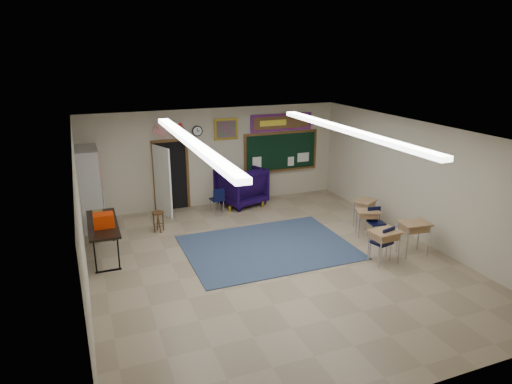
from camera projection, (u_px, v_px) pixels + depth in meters
name	position (u px, v px, depth m)	size (l,w,h in m)	color
floor	(274.00, 262.00, 10.48)	(9.00, 9.00, 0.00)	gray
back_wall	(216.00, 157.00, 14.02)	(8.00, 0.04, 3.00)	#B0A48F
front_wall	(411.00, 302.00, 6.04)	(8.00, 0.04, 3.00)	#B0A48F
left_wall	(81.00, 226.00, 8.63)	(0.04, 9.00, 3.00)	#B0A48F
right_wall	(420.00, 182.00, 11.43)	(0.04, 9.00, 3.00)	#B0A48F
ceiling	(275.00, 133.00, 9.58)	(8.00, 9.00, 0.04)	#B9B9B5
area_rug	(268.00, 247.00, 11.26)	(4.00, 3.00, 0.02)	#2D3C57
fluorescent_strips	(275.00, 136.00, 9.59)	(3.86, 6.00, 0.10)	white
doorway	(169.00, 177.00, 13.50)	(1.10, 0.89, 2.16)	black
chalkboard	(281.00, 153.00, 14.77)	(2.55, 0.14, 1.30)	#573719
bulletin_board	(282.00, 122.00, 14.47)	(2.10, 0.05, 0.55)	#B40F13
framed_art_print	(226.00, 129.00, 13.85)	(0.75, 0.05, 0.65)	olive
wall_clock	(197.00, 131.00, 13.54)	(0.32, 0.05, 0.32)	black
wall_flags	(169.00, 129.00, 13.18)	(1.16, 0.06, 0.70)	red
storage_cabinet	(90.00, 188.00, 12.27)	(0.59, 1.25, 2.20)	#A4A4A0
wingback_armchair	(241.00, 186.00, 14.23)	(1.26, 1.30, 1.18)	black
student_chair_reading	(217.00, 200.00, 13.56)	(0.39, 0.39, 0.78)	black
student_chair_desk_a	(381.00, 243.00, 10.47)	(0.43, 0.43, 0.86)	black
student_chair_desk_b	(376.00, 223.00, 11.73)	(0.39, 0.39, 0.79)	black
student_desk_front_left	(367.00, 222.00, 11.88)	(0.70, 0.62, 0.70)	#A5794C
student_desk_front_right	(365.00, 211.00, 12.57)	(0.75, 0.69, 0.73)	#A5794C
student_desk_back_left	(384.00, 245.00, 10.36)	(0.69, 0.54, 0.78)	#A5794C
student_desk_back_right	(413.00, 237.00, 10.77)	(0.73, 0.58, 0.82)	#A5794C
folding_table	(104.00, 238.00, 10.70)	(0.68, 2.01, 1.14)	black
wooden_stool	(159.00, 221.00, 12.16)	(0.32, 0.32, 0.56)	#483015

